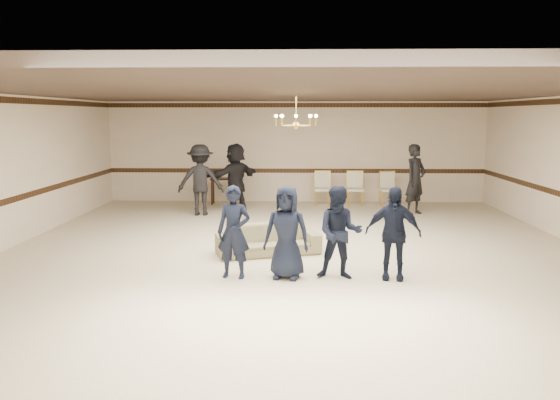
{
  "coord_description": "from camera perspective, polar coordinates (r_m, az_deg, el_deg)",
  "views": [
    {
      "loc": [
        0.01,
        -10.8,
        2.77
      ],
      "look_at": [
        -0.29,
        -0.5,
        1.19
      ],
      "focal_mm": 35.65,
      "sensor_mm": 36.0,
      "label": 1
    }
  ],
  "objects": [
    {
      "name": "adult_left",
      "position": [
        15.6,
        -8.16,
        2.05
      ],
      "size": [
        1.32,
        0.81,
        1.97
      ],
      "primitive_type": "imported",
      "rotation": [
        0.0,
        0.0,
        3.2
      ],
      "color": "black",
      "rests_on": "floor"
    },
    {
      "name": "room",
      "position": [
        10.87,
        1.63,
        2.53
      ],
      "size": [
        12.01,
        14.01,
        3.21
      ],
      "color": "beige",
      "rests_on": "ground"
    },
    {
      "name": "banquet_chair_mid",
      "position": [
        17.22,
        7.74,
        1.12
      ],
      "size": [
        0.55,
        0.55,
        1.04
      ],
      "primitive_type": null,
      "rotation": [
        0.0,
        0.0,
        -0.09
      ],
      "color": "beige",
      "rests_on": "floor"
    },
    {
      "name": "settee",
      "position": [
        11.18,
        -1.24,
        -4.07
      ],
      "size": [
        2.18,
        1.37,
        0.59
      ],
      "primitive_type": "imported",
      "rotation": [
        0.0,
        0.0,
        0.31
      ],
      "color": "#827957",
      "rests_on": "floor"
    },
    {
      "name": "boy_d",
      "position": [
        9.59,
        11.52,
        -3.34
      ],
      "size": [
        0.98,
        0.53,
        1.59
      ],
      "primitive_type": "imported",
      "rotation": [
        0.0,
        0.0,
        -0.16
      ],
      "color": "black",
      "rests_on": "floor"
    },
    {
      "name": "boy_a",
      "position": [
        9.51,
        -4.76,
        -3.3
      ],
      "size": [
        0.64,
        0.48,
        1.59
      ],
      "primitive_type": "imported",
      "rotation": [
        0.0,
        0.0,
        -0.18
      ],
      "color": "black",
      "rests_on": "floor"
    },
    {
      "name": "adult_mid",
      "position": [
        16.16,
        -4.59,
        2.34
      ],
      "size": [
        1.67,
        1.74,
        1.97
      ],
      "primitive_type": "imported",
      "rotation": [
        0.0,
        0.0,
        3.96
      ],
      "color": "black",
      "rests_on": "floor"
    },
    {
      "name": "banquet_chair_left",
      "position": [
        17.14,
        4.42,
        1.14
      ],
      "size": [
        0.52,
        0.52,
        1.04
      ],
      "primitive_type": null,
      "rotation": [
        0.0,
        0.0,
        -0.04
      ],
      "color": "beige",
      "rests_on": "floor"
    },
    {
      "name": "console_table",
      "position": [
        17.47,
        -5.5,
        0.91
      ],
      "size": [
        1.01,
        0.48,
        0.83
      ],
      "primitive_type": "cube",
      "rotation": [
        0.0,
        0.0,
        -0.06
      ],
      "color": "#351C11",
      "rests_on": "floor"
    },
    {
      "name": "boy_c",
      "position": [
        9.48,
        6.14,
        -3.36
      ],
      "size": [
        0.84,
        0.69,
        1.59
      ],
      "primitive_type": "imported",
      "rotation": [
        0.0,
        0.0,
        -0.12
      ],
      "color": "black",
      "rests_on": "floor"
    },
    {
      "name": "crown_molding",
      "position": [
        17.79,
        1.68,
        9.7
      ],
      "size": [
        12.0,
        0.02,
        0.14
      ],
      "primitive_type": "cube",
      "color": "#382010",
      "rests_on": "wall_back"
    },
    {
      "name": "adult_right",
      "position": [
        16.02,
        13.71,
        2.07
      ],
      "size": [
        0.85,
        0.83,
        1.97
      ],
      "primitive_type": "imported",
      "rotation": [
        0.0,
        0.0,
        0.73
      ],
      "color": "black",
      "rests_on": "floor"
    },
    {
      "name": "chair_rail",
      "position": [
        17.88,
        1.65,
        3.02
      ],
      "size": [
        12.0,
        0.02,
        0.14
      ],
      "primitive_type": "cube",
      "color": "#382010",
      "rests_on": "wall_back"
    },
    {
      "name": "boy_b",
      "position": [
        9.45,
        0.68,
        -3.35
      ],
      "size": [
        0.86,
        0.65,
        1.59
      ],
      "primitive_type": "imported",
      "rotation": [
        0.0,
        0.0,
        -0.2
      ],
      "color": "black",
      "rests_on": "floor"
    },
    {
      "name": "banquet_chair_right",
      "position": [
        17.35,
        11.03,
        1.09
      ],
      "size": [
        0.55,
        0.55,
        1.04
      ],
      "primitive_type": null,
      "rotation": [
        0.0,
        0.0,
        0.1
      ],
      "color": "beige",
      "rests_on": "floor"
    },
    {
      "name": "chandelier",
      "position": [
        11.8,
        1.66,
        9.22
      ],
      "size": [
        0.94,
        0.94,
        0.89
      ],
      "primitive_type": null,
      "color": "gold",
      "rests_on": "ceiling"
    }
  ]
}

